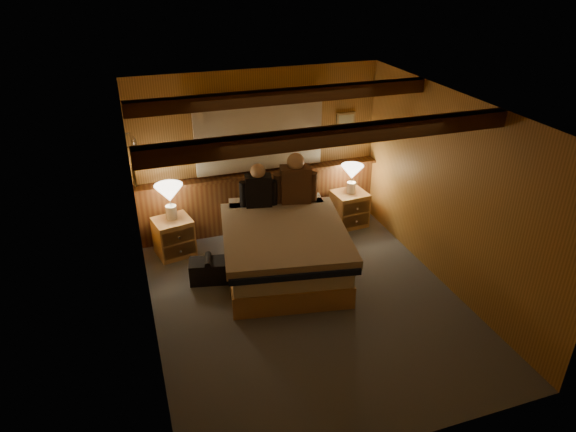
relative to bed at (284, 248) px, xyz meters
name	(u,v)px	position (x,y,z in m)	size (l,w,h in m)	color
floor	(308,303)	(0.06, -0.78, -0.35)	(4.20, 4.20, 0.00)	slate
ceiling	(313,109)	(0.06, -0.78, 2.05)	(4.20, 4.20, 0.00)	#B78744
wall_back	(259,153)	(0.06, 1.32, 0.85)	(3.60, 3.60, 0.00)	#C38F46
wall_left	(143,242)	(-1.74, -0.78, 0.85)	(4.20, 4.20, 0.00)	#C38F46
wall_right	(450,194)	(1.86, -0.78, 0.85)	(4.20, 4.20, 0.00)	#C38F46
wall_front	(409,336)	(0.06, -2.88, 0.85)	(3.60, 3.60, 0.00)	#C38F46
wainscot	(261,199)	(0.06, 1.25, 0.13)	(3.60, 0.23, 0.94)	brown
curtain_window	(259,133)	(0.06, 1.25, 1.17)	(2.18, 0.09, 1.11)	#432710
ceiling_beams	(307,114)	(0.06, -0.63, 1.96)	(3.60, 1.65, 0.16)	#432710
coat_rail	(134,146)	(-1.66, 0.79, 1.32)	(0.05, 0.55, 0.24)	white
framed_print	(346,121)	(1.41, 1.29, 1.20)	(0.30, 0.04, 0.25)	tan
bed	(284,248)	(0.00, 0.00, 0.00)	(1.83, 2.20, 0.68)	tan
nightstand_left	(174,237)	(-1.31, 0.90, -0.08)	(0.57, 0.53, 0.54)	tan
nightstand_right	(349,209)	(1.37, 0.92, -0.08)	(0.52, 0.48, 0.54)	tan
lamp_left	(169,195)	(-1.30, 0.94, 0.54)	(0.38, 0.38, 0.50)	white
lamp_right	(352,174)	(1.38, 0.93, 0.50)	(0.34, 0.34, 0.44)	white
person_left	(258,189)	(-0.13, 0.69, 0.57)	(0.52, 0.27, 0.63)	black
person_right	(296,182)	(0.39, 0.65, 0.62)	(0.60, 0.32, 0.74)	#4C301E
duffel_bag	(209,270)	(-0.98, 0.09, -0.20)	(0.54, 0.39, 0.35)	black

